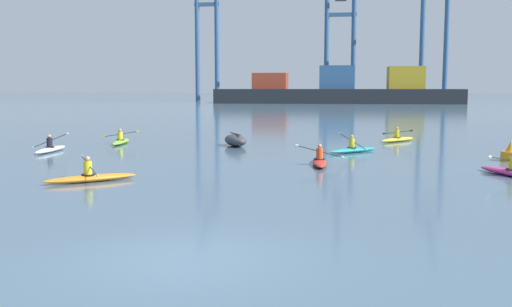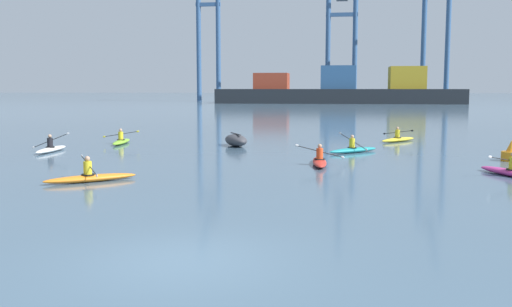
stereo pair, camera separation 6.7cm
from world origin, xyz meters
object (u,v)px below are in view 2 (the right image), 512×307
at_px(gantry_crane_east_mid, 437,21).
at_px(capsized_dinghy, 236,140).
at_px(gantry_crane_west_mid, 342,32).
at_px(kayak_white, 51,149).
at_px(kayak_lime, 121,141).
at_px(kayak_red, 319,161).
at_px(gantry_crane_west, 208,27).
at_px(container_barge, 340,91).
at_px(kayak_teal, 353,149).
at_px(kayak_magenta, 511,172).
at_px(kayak_yellow, 398,139).
at_px(kayak_orange, 90,177).
at_px(channel_buoy, 511,153).

xyz_separation_m(gantry_crane_east_mid, capsized_dinghy, (-28.92, -110.18, -18.88)).
height_order(gantry_crane_west_mid, kayak_white, gantry_crane_west_mid).
bearing_deg(kayak_white, kayak_lime, 66.00).
bearing_deg(gantry_crane_west_mid, kayak_red, -90.69).
height_order(gantry_crane_west, kayak_white, gantry_crane_west).
xyz_separation_m(container_barge, gantry_crane_west, (-33.31, 14.85, 16.03)).
bearing_deg(gantry_crane_west, kayak_teal, -73.46).
relative_size(gantry_crane_west_mid, kayak_white, 10.57).
height_order(kayak_lime, kayak_magenta, same).
bearing_deg(kayak_teal, gantry_crane_west, 106.54).
relative_size(container_barge, gantry_crane_east_mid, 1.44).
distance_m(kayak_magenta, kayak_white, 22.67).
relative_size(kayak_magenta, kayak_yellow, 1.12).
relative_size(capsized_dinghy, kayak_orange, 0.93).
bearing_deg(gantry_crane_east_mid, gantry_crane_west_mid, 177.72).
height_order(kayak_magenta, kayak_teal, kayak_teal).
relative_size(gantry_crane_west_mid, capsized_dinghy, 12.85).
xyz_separation_m(gantry_crane_west, kayak_magenta, (39.61, -120.96, -18.60)).
bearing_deg(channel_buoy, kayak_orange, -153.58).
bearing_deg(kayak_yellow, kayak_orange, -125.82).
height_order(kayak_lime, kayak_orange, same).
xyz_separation_m(kayak_red, kayak_yellow, (4.64, 11.92, 0.00)).
relative_size(gantry_crane_east_mid, kayak_teal, 13.09).
height_order(gantry_crane_west, kayak_lime, gantry_crane_west).
bearing_deg(kayak_yellow, gantry_crane_west_mid, 91.72).
bearing_deg(kayak_white, container_barge, 81.13).
distance_m(gantry_crane_west_mid, capsized_dinghy, 112.53).
height_order(kayak_lime, kayak_teal, kayak_teal).
relative_size(gantry_crane_west, kayak_teal, 13.05).
distance_m(container_barge, kayak_lime, 96.91).
height_order(container_barge, kayak_white, container_barge).
distance_m(kayak_lime, kayak_red, 14.73).
xyz_separation_m(gantry_crane_east_mid, kayak_orange, (-31.93, -123.66, -19.06)).
relative_size(gantry_crane_west, gantry_crane_east_mid, 1.00).
bearing_deg(kayak_orange, container_barge, 85.11).
xyz_separation_m(gantry_crane_west, channel_buoy, (41.00, -116.09, -18.42)).
xyz_separation_m(kayak_teal, kayak_orange, (-9.80, -11.03, 0.00)).
relative_size(container_barge, gantry_crane_west_mid, 1.50).
bearing_deg(kayak_orange, kayak_white, 124.85).
height_order(channel_buoy, kayak_red, channel_buoy).
height_order(gantry_crane_east_mid, channel_buoy, gantry_crane_east_mid).
bearing_deg(gantry_crane_east_mid, channel_buoy, -97.35).
height_order(gantry_crane_west, kayak_orange, gantry_crane_west).
distance_m(gantry_crane_west, gantry_crane_east_mid, 55.87).
bearing_deg(gantry_crane_west, capsized_dinghy, -76.37).
xyz_separation_m(kayak_white, kayak_teal, (16.12, 1.95, 0.00)).
relative_size(capsized_dinghy, kayak_teal, 0.98).
bearing_deg(kayak_teal, channel_buoy, -19.25).
bearing_deg(kayak_orange, kayak_yellow, 54.18).
distance_m(kayak_magenta, kayak_teal, 9.47).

